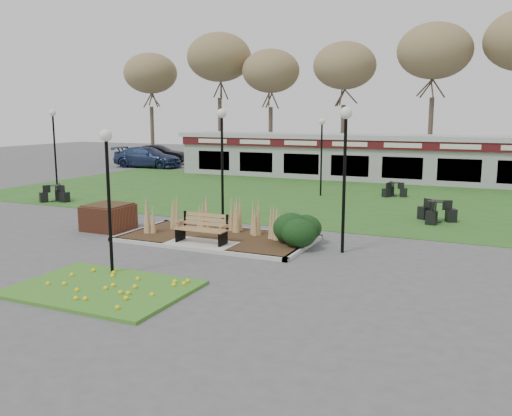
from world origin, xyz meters
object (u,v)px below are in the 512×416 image
at_px(food_pavilion, 356,157).
at_px(bistro_set_c, 393,192).
at_px(car_silver, 210,161).
at_px(lamp_post_near_right, 345,148).
at_px(lamp_post_mid_right, 222,140).
at_px(park_bench, 203,228).
at_px(lamp_post_far_left, 54,132).
at_px(bistro_set_a, 56,196).
at_px(bistro_set_d, 435,215).
at_px(lamp_post_mid_left, 322,140).
at_px(car_black, 157,155).
at_px(brick_planter, 108,217).
at_px(car_blue, 148,157).
at_px(lamp_post_near_left, 107,170).

bearing_deg(food_pavilion, bistro_set_c, -60.82).
bearing_deg(car_silver, lamp_post_near_right, -134.38).
xyz_separation_m(lamp_post_mid_right, car_silver, (-10.05, 16.95, -2.52)).
xyz_separation_m(park_bench, lamp_post_far_left, (-14.00, 8.05, 2.64)).
height_order(lamp_post_near_right, bistro_set_a, lamp_post_near_right).
bearing_deg(bistro_set_d, food_pavilion, 116.81).
bearing_deg(lamp_post_mid_left, lamp_post_far_left, -164.83).
bearing_deg(bistro_set_a, food_pavilion, 53.60).
bearing_deg(bistro_set_c, lamp_post_far_left, -163.68).
height_order(park_bench, lamp_post_mid_right, lamp_post_mid_right).
xyz_separation_m(lamp_post_near_right, bistro_set_a, (-15.26, 3.81, -2.93)).
xyz_separation_m(lamp_post_mid_left, bistro_set_a, (-11.11, -7.03, -2.62)).
bearing_deg(lamp_post_far_left, lamp_post_near_right, -20.94).
distance_m(bistro_set_a, car_black, 19.74).
bearing_deg(park_bench, lamp_post_mid_right, 108.65).
relative_size(lamp_post_mid_left, bistro_set_c, 2.99).
xyz_separation_m(brick_planter, car_blue, (-12.53, 20.00, 0.33)).
bearing_deg(lamp_post_far_left, park_bench, -29.90).
distance_m(bistro_set_c, car_black, 23.72).
bearing_deg(car_black, car_silver, -129.83).
distance_m(car_silver, car_blue, 5.60).
xyz_separation_m(brick_planter, bistro_set_a, (-6.55, 4.11, -0.19)).
distance_m(bistro_set_d, car_black, 29.12).
xyz_separation_m(lamp_post_mid_left, bistro_set_d, (6.20, -4.77, -2.60)).
height_order(brick_planter, bistro_set_c, brick_planter).
bearing_deg(bistro_set_c, lamp_post_near_left, -103.98).
bearing_deg(car_blue, car_black, 15.08).
xyz_separation_m(lamp_post_mid_right, car_black, (-16.52, 19.57, -2.40)).
bearing_deg(lamp_post_near_left, brick_planter, 130.23).
xyz_separation_m(lamp_post_near_left, car_blue, (-16.34, 24.50, -1.98)).
distance_m(lamp_post_near_right, car_black, 31.51).
relative_size(lamp_post_near_right, car_black, 0.91).
bearing_deg(lamp_post_near_right, brick_planter, -178.06).
bearing_deg(car_silver, bistro_set_d, -120.42).
height_order(food_pavilion, car_black, food_pavilion).
xyz_separation_m(park_bench, bistro_set_c, (3.63, 13.21, -0.33)).
height_order(lamp_post_near_right, lamp_post_mid_left, lamp_post_near_right).
bearing_deg(lamp_post_near_left, bistro_set_c, 76.02).
distance_m(brick_planter, bistro_set_c, 14.83).
bearing_deg(car_black, bistro_set_a, -177.48).
bearing_deg(bistro_set_d, lamp_post_mid_right, -156.47).
height_order(park_bench, bistro_set_d, park_bench).
height_order(park_bench, bistro_set_c, park_bench).
height_order(lamp_post_near_left, bistro_set_c, lamp_post_near_left).
height_order(lamp_post_mid_right, lamp_post_far_left, lamp_post_far_left).
relative_size(car_silver, car_black, 0.82).
bearing_deg(lamp_post_mid_left, park_bench, -90.78).
relative_size(park_bench, lamp_post_far_left, 0.38).
height_order(lamp_post_far_left, car_blue, lamp_post_far_left).
bearing_deg(lamp_post_mid_right, bistro_set_d, 23.53).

